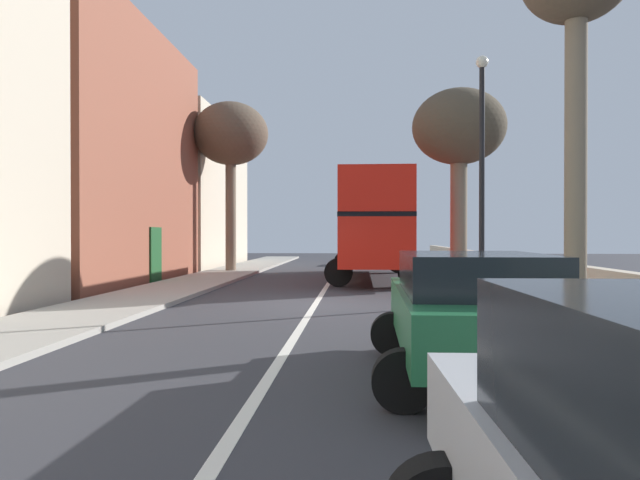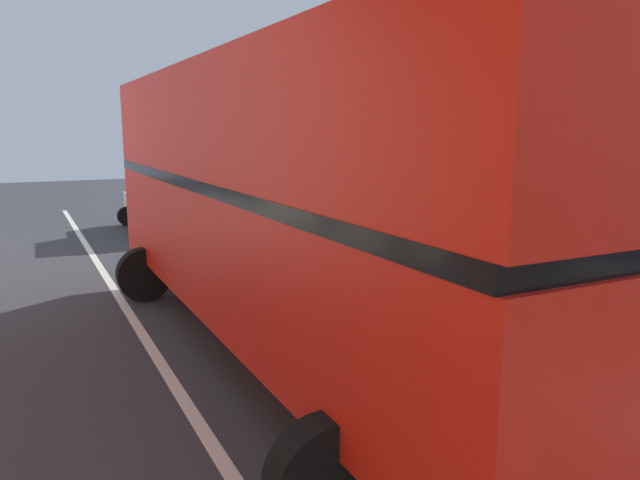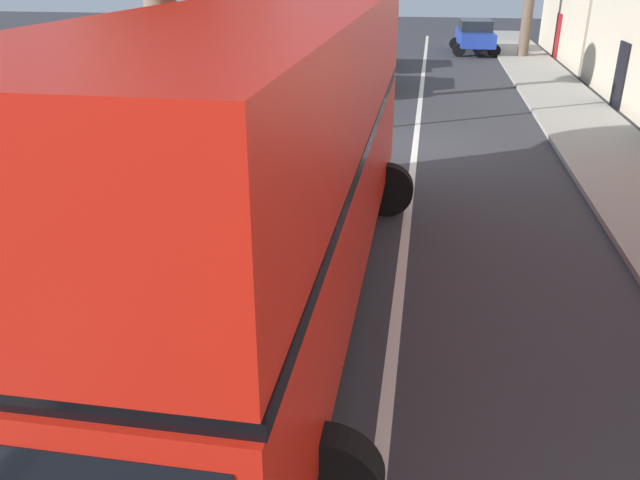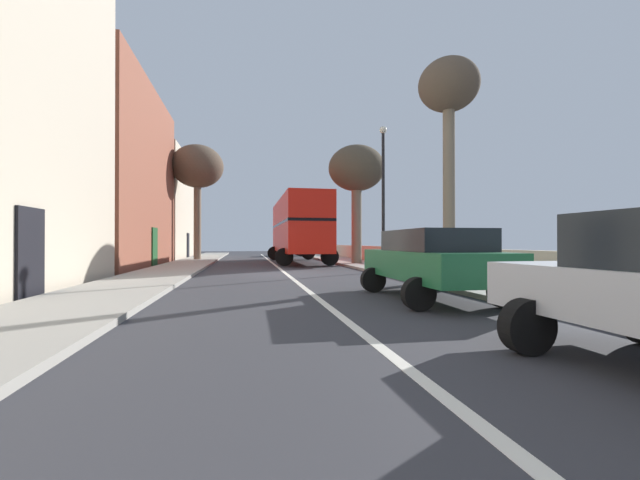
{
  "view_description": "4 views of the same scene",
  "coord_description": "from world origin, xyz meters",
  "px_view_note": "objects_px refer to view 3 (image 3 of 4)",
  "views": [
    {
      "loc": [
        1.13,
        -14.9,
        1.8
      ],
      "look_at": [
        -0.09,
        2.99,
        1.65
      ],
      "focal_mm": 32.08,
      "sensor_mm": 36.0,
      "label": 1
    },
    {
      "loc": [
        -1.56,
        1.24,
        3.2
      ],
      "look_at": [
        1.14,
        6.61,
        2.08
      ],
      "focal_mm": 33.74,
      "sensor_mm": 36.0,
      "label": 2
    },
    {
      "loc": [
        -0.21,
        16.6,
        4.54
      ],
      "look_at": [
        1.07,
        8.97,
        1.1
      ],
      "focal_mm": 35.49,
      "sensor_mm": 36.0,
      "label": 3
    },
    {
      "loc": [
        -1.63,
        -15.78,
        1.3
      ],
      "look_at": [
        1.81,
        1.93,
        1.41
      ],
      "focal_mm": 21.37,
      "sensor_mm": 36.0,
      "label": 4
    }
  ],
  "objects_px": {
    "parked_car_silver_right_0": "(370,47)",
    "litter_bin_right": "(300,58)",
    "double_decker_bus": "(274,144)",
    "parked_car_green_right_2": "(356,65)",
    "parked_car_blue_left_1": "(475,34)"
  },
  "relations": [
    {
      "from": "double_decker_bus",
      "to": "parked_car_green_right_2",
      "type": "bearing_deg",
      "value": -87.24
    },
    {
      "from": "litter_bin_right",
      "to": "double_decker_bus",
      "type": "bearing_deg",
      "value": 100.27
    },
    {
      "from": "litter_bin_right",
      "to": "parked_car_green_right_2",
      "type": "bearing_deg",
      "value": 130.45
    },
    {
      "from": "double_decker_bus",
      "to": "litter_bin_right",
      "type": "distance_m",
      "value": 20.27
    },
    {
      "from": "parked_car_blue_left_1",
      "to": "double_decker_bus",
      "type": "bearing_deg",
      "value": 81.42
    },
    {
      "from": "double_decker_bus",
      "to": "parked_car_silver_right_0",
      "type": "relative_size",
      "value": 2.79
    },
    {
      "from": "parked_car_silver_right_0",
      "to": "litter_bin_right",
      "type": "xyz_separation_m",
      "value": [
        2.8,
        2.11,
        -0.26
      ]
    },
    {
      "from": "parked_car_blue_left_1",
      "to": "parked_car_green_right_2",
      "type": "bearing_deg",
      "value": 66.05
    },
    {
      "from": "parked_car_silver_right_0",
      "to": "parked_car_green_right_2",
      "type": "height_order",
      "value": "parked_car_silver_right_0"
    },
    {
      "from": "parked_car_green_right_2",
      "to": "litter_bin_right",
      "type": "height_order",
      "value": "parked_car_green_right_2"
    },
    {
      "from": "parked_car_green_right_2",
      "to": "parked_car_silver_right_0",
      "type": "bearing_deg",
      "value": -89.97
    },
    {
      "from": "parked_car_blue_left_1",
      "to": "parked_car_green_right_2",
      "type": "relative_size",
      "value": 1.03
    },
    {
      "from": "parked_car_silver_right_0",
      "to": "litter_bin_right",
      "type": "bearing_deg",
      "value": 37.04
    },
    {
      "from": "parked_car_blue_left_1",
      "to": "parked_car_green_right_2",
      "type": "distance_m",
      "value": 12.31
    },
    {
      "from": "parked_car_blue_left_1",
      "to": "parked_car_green_right_2",
      "type": "xyz_separation_m",
      "value": [
        5.0,
        11.25,
        -0.04
      ]
    }
  ]
}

